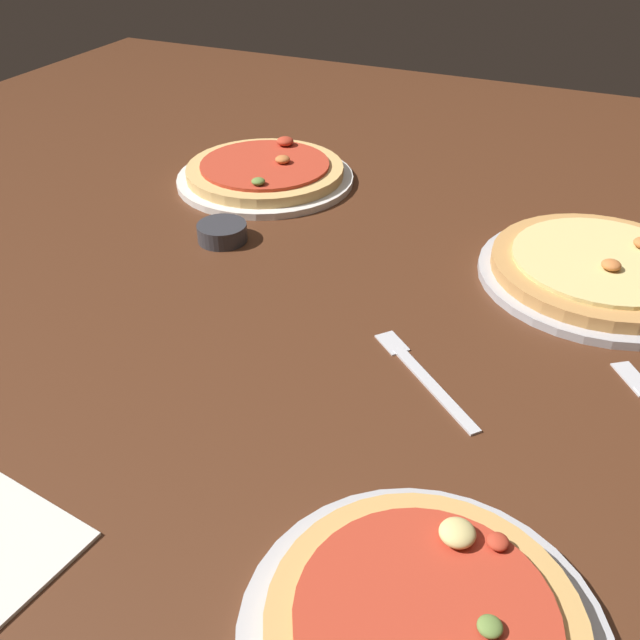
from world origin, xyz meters
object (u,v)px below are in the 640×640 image
ramekin_butter (222,232)px  fork_left (423,375)px  pizza_plate_far (601,270)px  pizza_plate_side (265,173)px  pizza_plate_near (425,628)px

ramekin_butter → fork_left: (0.38, -0.19, -0.01)m
pizza_plate_far → fork_left: bearing=-117.4°
pizza_plate_far → pizza_plate_side: bearing=169.3°
ramekin_butter → fork_left: size_ratio=0.47×
pizza_plate_near → fork_left: bearing=107.5°
pizza_plate_side → fork_left: size_ratio=1.95×
pizza_plate_near → fork_left: size_ratio=1.77×
pizza_plate_side → ramekin_butter: size_ratio=4.15×
fork_left → pizza_plate_far: bearing=62.6°
pizza_plate_near → pizza_plate_far: (0.06, 0.62, 0.00)m
pizza_plate_near → pizza_plate_side: size_ratio=0.91×
pizza_plate_side → fork_left: pizza_plate_side is taller
pizza_plate_far → ramekin_butter: 0.55m
fork_left → pizza_plate_side: bearing=135.5°
pizza_plate_far → pizza_plate_side: same height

